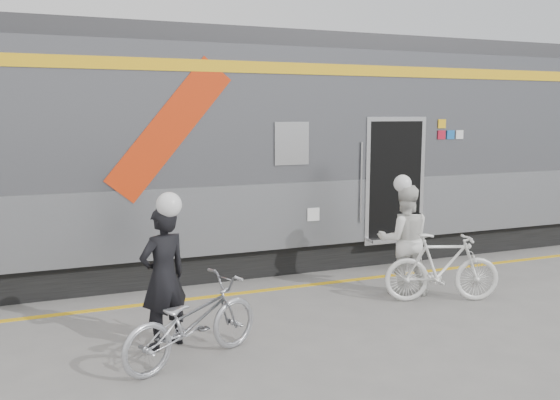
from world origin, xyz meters
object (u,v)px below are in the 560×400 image
bicycle_left (192,321)px  bicycle_right (442,268)px  man (163,277)px  woman (404,240)px

bicycle_left → bicycle_right: size_ratio=1.05×
man → bicycle_left: 0.70m
woman → bicycle_right: woman is taller
man → bicycle_right: 4.11m
bicycle_right → man: bearing=112.5°
man → woman: 3.86m
man → bicycle_left: bearing=87.3°
bicycle_left → man: bearing=-2.7°
bicycle_left → woman: size_ratio=1.06×
man → woman: (3.79, 0.74, -0.01)m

